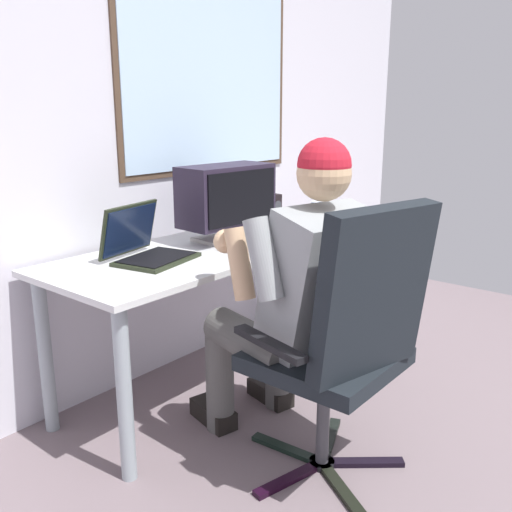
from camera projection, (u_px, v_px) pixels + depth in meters
wall_rear at (143, 106)px, 2.69m from camera, size 4.94×0.08×2.70m
desk at (215, 265)px, 2.69m from camera, size 1.66×0.66×0.72m
office_chair at (348, 333)px, 1.96m from camera, size 0.64×0.65×1.05m
person_seated at (297, 295)px, 2.14m from camera, size 0.62×0.84×1.25m
crt_monitor at (227, 197)px, 2.71m from camera, size 0.48×0.26×0.37m
laptop at (144, 245)px, 2.40m from camera, size 0.38×0.35×0.24m
wine_glass at (319, 210)px, 3.02m from camera, size 0.08×0.08×0.15m
desk_speaker at (273, 208)px, 3.17m from camera, size 0.08×0.09×0.16m
cd_case at (293, 232)px, 2.93m from camera, size 0.17×0.16×0.01m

